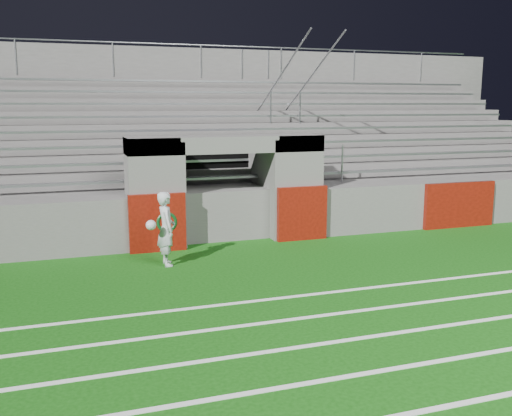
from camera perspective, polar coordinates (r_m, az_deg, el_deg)
name	(u,v)px	position (r m, az deg, el deg)	size (l,w,h in m)	color
ground	(276,280)	(11.09, 2.02, -7.24)	(90.00, 90.00, 0.00)	#10490C
field_markings	(435,409)	(7.01, 17.47, -18.60)	(28.00, 8.09, 0.01)	white
stadium_structure	(188,164)	(18.34, -6.82, 4.43)	(26.00, 8.48, 5.42)	#5C5957
goalkeeper_with_ball	(166,229)	(12.07, -9.00, -2.04)	(0.66, 0.68, 1.57)	silver
hose_coil	(166,220)	(13.26, -8.95, -1.21)	(0.54, 0.15, 0.60)	#0B3916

